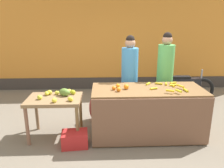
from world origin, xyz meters
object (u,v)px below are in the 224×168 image
(vendor_woman_blue_shirt, at_px, (129,79))
(produce_sack, at_px, (96,108))
(vendor_woman_green_shirt, at_px, (165,77))
(produce_crate, at_px, (75,139))
(parked_motorcycle, at_px, (184,87))

(vendor_woman_blue_shirt, distance_m, produce_sack, 0.93)
(vendor_woman_green_shirt, xyz_separation_m, produce_sack, (-1.46, -0.09, -0.64))
(produce_crate, bearing_deg, parked_motorcycle, 37.64)
(produce_crate, distance_m, produce_sack, 1.06)
(vendor_woman_blue_shirt, xyz_separation_m, vendor_woman_green_shirt, (0.76, 0.04, 0.03))
(vendor_woman_blue_shirt, xyz_separation_m, produce_sack, (-0.70, -0.05, -0.62))
(produce_sack, bearing_deg, vendor_woman_green_shirt, 3.52)
(vendor_woman_green_shirt, relative_size, parked_motorcycle, 1.16)
(produce_sack, bearing_deg, produce_crate, -109.39)
(parked_motorcycle, relative_size, produce_sack, 2.70)
(vendor_woman_green_shirt, height_order, produce_sack, vendor_woman_green_shirt)
(vendor_woman_blue_shirt, height_order, parked_motorcycle, vendor_woman_blue_shirt)
(vendor_woman_blue_shirt, height_order, produce_crate, vendor_woman_blue_shirt)
(vendor_woman_green_shirt, bearing_deg, vendor_woman_blue_shirt, -176.70)
(vendor_woman_blue_shirt, distance_m, vendor_woman_green_shirt, 0.76)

